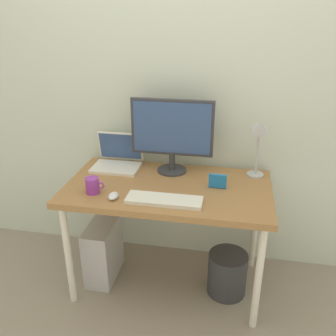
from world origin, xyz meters
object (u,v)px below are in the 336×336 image
object	(u,v)px
monitor	(172,132)
laptop	(118,158)
mouse	(113,196)
coffee_mug	(93,185)
wastebasket	(227,273)
desk	(168,195)
keyboard	(164,200)
computer_tower	(103,250)
photo_frame	(218,181)
desk_lamp	(260,135)

from	to	relation	value
monitor	laptop	bearing A→B (deg)	177.79
mouse	coffee_mug	xyz separation A→B (m)	(-0.14, 0.05, 0.03)
mouse	wastebasket	world-z (taller)	mouse
coffee_mug	desk	bearing A→B (deg)	22.85
keyboard	mouse	distance (m)	0.30
desk	computer_tower	distance (m)	0.67
computer_tower	wastebasket	world-z (taller)	computer_tower
keyboard	wastebasket	bearing A→B (deg)	25.75
keyboard	photo_frame	xyz separation A→B (m)	(0.29, 0.24, 0.04)
desk_lamp	photo_frame	size ratio (longest dim) A/B	3.82
photo_frame	wastebasket	xyz separation A→B (m)	(0.10, -0.05, -0.66)
monitor	computer_tower	size ratio (longest dim) A/B	1.30
coffee_mug	computer_tower	xyz separation A→B (m)	(-0.04, 0.17, -0.60)
computer_tower	mouse	bearing A→B (deg)	-49.81
laptop	computer_tower	bearing A→B (deg)	-103.43
keyboard	computer_tower	xyz separation A→B (m)	(-0.48, 0.20, -0.56)
desk_lamp	wastebasket	size ratio (longest dim) A/B	1.40
keyboard	mouse	size ratio (longest dim) A/B	4.89
desk	computer_tower	size ratio (longest dim) A/B	3.06
laptop	desk_lamp	xyz separation A→B (m)	(0.95, -0.01, 0.24)
monitor	keyboard	distance (m)	0.51
desk	laptop	world-z (taller)	laptop
desk_lamp	wastebasket	xyz separation A→B (m)	(-0.13, -0.25, -0.90)
desk	photo_frame	bearing A→B (deg)	3.88
mouse	wastebasket	distance (m)	0.95
mouse	monitor	bearing A→B (deg)	59.28
desk	wastebasket	xyz separation A→B (m)	(0.41, -0.03, -0.54)
laptop	monitor	bearing A→B (deg)	-2.21
desk	computer_tower	bearing A→B (deg)	-178.24
desk_lamp	wastebasket	distance (m)	0.95
desk	mouse	xyz separation A→B (m)	(-0.28, -0.23, 0.09)
coffee_mug	photo_frame	xyz separation A→B (m)	(0.73, 0.20, -0.00)
monitor	computer_tower	xyz separation A→B (m)	(-0.45, -0.24, -0.83)
keyboard	coffee_mug	bearing A→B (deg)	175.55
desk_lamp	computer_tower	bearing A→B (deg)	-166.76
photo_frame	mouse	bearing A→B (deg)	-157.07
desk	monitor	xyz separation A→B (m)	(-0.01, 0.22, 0.35)
monitor	desk_lamp	bearing A→B (deg)	0.06
desk	desk_lamp	bearing A→B (deg)	22.28
monitor	computer_tower	distance (m)	0.97
monitor	desk_lamp	world-z (taller)	monitor
computer_tower	desk	bearing A→B (deg)	1.76
keyboard	mouse	bearing A→B (deg)	-177.33
wastebasket	photo_frame	bearing A→B (deg)	155.61
photo_frame	desk	bearing A→B (deg)	-176.12
wastebasket	mouse	bearing A→B (deg)	-163.66
desk	desk_lamp	xyz separation A→B (m)	(0.54, 0.22, 0.37)
photo_frame	coffee_mug	bearing A→B (deg)	-164.70
computer_tower	laptop	bearing A→B (deg)	76.57
laptop	keyboard	bearing A→B (deg)	-47.00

